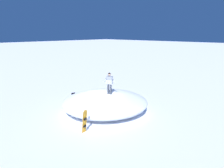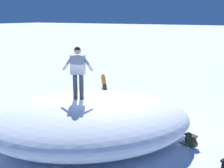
{
  "view_description": "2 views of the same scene",
  "coord_description": "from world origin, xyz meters",
  "views": [
    {
      "loc": [
        7.68,
        8.55,
        5.74
      ],
      "look_at": [
        -0.89,
        0.58,
        2.17
      ],
      "focal_mm": 26.67,
      "sensor_mm": 36.0,
      "label": 1
    },
    {
      "loc": [
        -7.99,
        -5.07,
        3.95
      ],
      "look_at": [
        -0.05,
        -0.37,
        1.83
      ],
      "focal_mm": 47.78,
      "sensor_mm": 36.0,
      "label": 2
    }
  ],
  "objects": [
    {
      "name": "backpack_far",
      "position": [
        -0.56,
        -4.06,
        0.21
      ],
      "size": [
        0.63,
        0.38,
        0.41
      ],
      "color": "black",
      "rests_on": "ground"
    },
    {
      "name": "snow_mound",
      "position": [
        -0.55,
        0.15,
        0.7
      ],
      "size": [
        8.29,
        8.27,
        1.39
      ],
      "primitive_type": "ellipsoid",
      "rotation": [
        0.0,
        0.0,
        2.36
      ],
      "color": "white",
      "rests_on": "ground"
    },
    {
      "name": "snowboarder_standing",
      "position": [
        -0.76,
        0.44,
        2.36
      ],
      "size": [
        0.43,
        0.96,
        1.64
      ],
      "color": "#333842",
      "rests_on": "snow_mound"
    },
    {
      "name": "ground",
      "position": [
        0.0,
        0.0,
        0.0
      ],
      "size": [
        240.0,
        240.0,
        0.0
      ],
      "primitive_type": "plane",
      "color": "white"
    },
    {
      "name": "snowboard_primary_upright",
      "position": [
        2.39,
        1.43,
        0.8
      ],
      "size": [
        0.3,
        0.26,
        1.55
      ],
      "color": "orange",
      "rests_on": "ground"
    },
    {
      "name": "backpack_near",
      "position": [
        0.6,
        -2.81,
        0.2
      ],
      "size": [
        0.43,
        0.67,
        0.4
      ],
      "color": "#383D23",
      "rests_on": "ground"
    }
  ]
}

